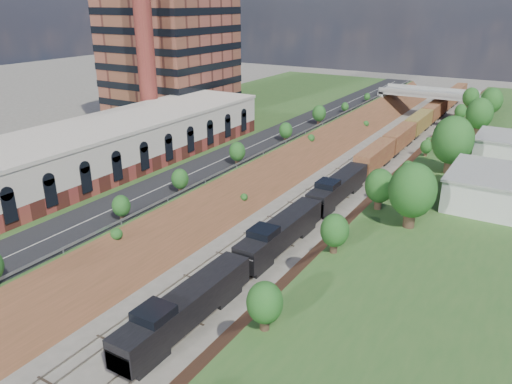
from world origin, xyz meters
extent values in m
cube|color=#335C26|center=(-33.00, 60.00, 2.50)|extent=(44.00, 180.00, 5.00)
cube|color=brown|center=(-11.00, 60.00, 0.00)|extent=(10.00, 180.00, 10.00)
cube|color=brown|center=(11.00, 60.00, 0.00)|extent=(10.00, 180.00, 10.00)
cube|color=gray|center=(-2.60, 60.00, 0.09)|extent=(1.58, 180.00, 0.18)
cube|color=gray|center=(2.60, 60.00, 0.09)|extent=(1.58, 180.00, 0.18)
cube|color=black|center=(-15.50, 60.00, 5.05)|extent=(8.00, 180.00, 0.10)
cube|color=#99999E|center=(-11.40, 60.00, 5.55)|extent=(0.06, 171.00, 0.30)
cube|color=brown|center=(-28.00, 38.00, 6.10)|extent=(14.00, 62.00, 2.20)
cube|color=beige|center=(-28.00, 38.00, 9.35)|extent=(14.00, 62.00, 4.30)
cube|color=beige|center=(-28.00, 38.00, 11.75)|extent=(14.30, 62.30, 0.50)
cube|color=brown|center=(-44.00, 72.00, 27.00)|extent=(22.00, 22.00, 44.00)
cylinder|color=brown|center=(-36.00, 56.00, 25.00)|extent=(3.20, 3.20, 40.00)
cube|color=gray|center=(-11.50, 122.00, 3.10)|extent=(1.50, 8.00, 6.20)
cube|color=gray|center=(11.50, 122.00, 3.10)|extent=(1.50, 8.00, 6.20)
cube|color=gray|center=(0.00, 122.00, 6.20)|extent=(24.00, 8.00, 1.00)
cube|color=gray|center=(0.00, 118.00, 7.00)|extent=(24.00, 0.30, 0.80)
cube|color=gray|center=(0.00, 126.00, 7.00)|extent=(24.00, 0.30, 0.80)
cube|color=silver|center=(23.50, 52.00, 7.00)|extent=(9.00, 12.00, 4.00)
cube|color=silver|center=(23.00, 74.00, 6.80)|extent=(8.00, 10.00, 3.60)
cylinder|color=#473323|center=(17.00, 40.00, 6.31)|extent=(1.30, 1.30, 2.62)
ellipsoid|color=#1E561E|center=(17.00, 40.00, 9.46)|extent=(5.25, 5.25, 6.30)
cylinder|color=#473323|center=(-11.80, 20.00, 5.61)|extent=(0.66, 0.66, 1.22)
ellipsoid|color=#1E561E|center=(-11.80, 20.00, 7.08)|extent=(2.45, 2.45, 2.94)
cube|color=black|center=(2.60, 11.79, 0.45)|extent=(2.40, 4.00, 0.90)
cube|color=black|center=(2.60, 17.62, 2.31)|extent=(2.94, 17.65, 2.82)
cube|color=black|center=(2.60, 10.29, 1.80)|extent=(2.71, 3.00, 1.80)
cube|color=silver|center=(2.60, 10.29, 2.80)|extent=(2.71, 3.00, 0.15)
cube|color=black|center=(2.60, 13.29, 4.10)|extent=(2.88, 3.10, 0.90)
cube|color=black|center=(2.60, 36.27, 2.31)|extent=(2.94, 17.65, 2.82)
cube|color=black|center=(2.60, 54.93, 2.31)|extent=(2.94, 17.65, 2.82)
cube|color=brown|center=(2.60, 111.88, 2.67)|extent=(2.94, 94.26, 3.53)
camera|label=1|loc=(28.64, -13.07, 29.16)|focal=35.00mm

